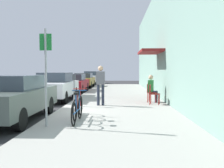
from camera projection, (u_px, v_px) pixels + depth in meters
name	position (u px, v px, depth m)	size (l,w,h in m)	color
ground_plane	(58.00, 113.00, 9.56)	(60.00, 60.00, 0.00)	#2D2D30
sidewalk_slab	(117.00, 104.00, 11.48)	(4.50, 32.00, 0.12)	#9E9B93
building_facade	(170.00, 36.00, 11.25)	(1.40, 32.00, 6.37)	gray
parked_car_0	(12.00, 97.00, 8.02)	(1.80, 4.40, 1.46)	#47514C
parked_car_1	(55.00, 86.00, 13.42)	(1.80, 4.40, 1.51)	silver
parked_car_2	(74.00, 83.00, 18.72)	(1.80, 4.40, 1.36)	maroon
parked_car_3	(84.00, 80.00, 24.00)	(1.80, 4.40, 1.38)	#A58433
parked_car_4	(91.00, 77.00, 30.30)	(1.80, 4.40, 1.52)	silver
parking_meter	(74.00, 88.00, 10.44)	(0.12, 0.10, 1.32)	slate
street_sign	(46.00, 70.00, 6.59)	(0.32, 0.06, 2.60)	gray
bicycle_0	(77.00, 110.00, 7.21)	(0.46, 1.71, 0.90)	black
bicycle_1	(78.00, 107.00, 7.82)	(0.46, 1.71, 0.90)	black
cafe_chair_0	(153.00, 93.00, 11.02)	(0.53, 0.53, 0.87)	maroon
cafe_chair_1	(151.00, 92.00, 11.79)	(0.54, 0.54, 0.87)	maroon
seated_patron_1	(152.00, 88.00, 11.77)	(0.50, 0.45, 1.29)	#232838
pedestrian_standing	(101.00, 82.00, 10.68)	(0.36, 0.22, 1.70)	#232838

